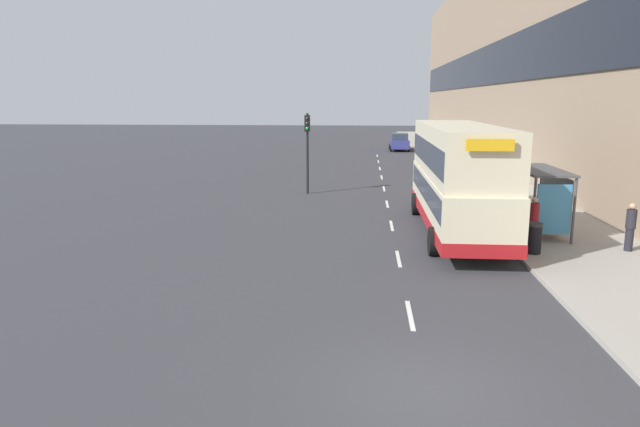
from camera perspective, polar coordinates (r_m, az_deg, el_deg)
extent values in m
plane|color=#38383D|center=(11.08, 10.57, -17.20)|extent=(220.00, 220.00, 0.00)
cube|color=#A39E93|center=(49.06, 13.53, 4.94)|extent=(5.00, 93.00, 0.14)
cube|color=#9E846B|center=(49.72, 18.74, 15.05)|extent=(3.00, 93.00, 17.98)
cube|color=black|center=(49.32, 16.88, 14.14)|extent=(0.12, 89.28, 3.24)
cube|color=silver|center=(14.54, 9.00, -10.00)|extent=(0.12, 2.00, 0.01)
cube|color=silver|center=(19.39, 7.85, -4.49)|extent=(0.12, 2.00, 0.01)
cube|color=silver|center=(24.36, 7.18, -1.22)|extent=(0.12, 2.00, 0.01)
cube|color=silver|center=(29.39, 6.73, 0.95)|extent=(0.12, 2.00, 0.01)
cube|color=silver|center=(34.44, 6.42, 2.48)|extent=(0.12, 2.00, 0.01)
cube|color=silver|center=(39.52, 6.18, 3.62)|extent=(0.12, 2.00, 0.01)
cube|color=silver|center=(44.60, 6.00, 4.50)|extent=(0.12, 2.00, 0.01)
cube|color=silver|center=(49.70, 5.86, 5.19)|extent=(0.12, 2.00, 0.01)
cube|color=silver|center=(54.80, 5.74, 5.76)|extent=(0.12, 2.00, 0.01)
cube|color=#4C4C51|center=(23.76, 21.11, 4.09)|extent=(1.60, 4.20, 0.08)
cylinder|color=#4C4C51|center=(21.84, 20.59, 0.26)|extent=(0.10, 0.10, 2.40)
cylinder|color=#4C4C51|center=(25.65, 18.17, 1.97)|extent=(0.10, 0.10, 2.40)
cylinder|color=#4C4C51|center=(22.27, 24.05, 0.20)|extent=(0.10, 0.10, 2.40)
cylinder|color=#4C4C51|center=(26.02, 21.17, 1.90)|extent=(0.10, 0.10, 2.40)
cube|color=#99A8B2|center=(24.11, 22.45, 1.40)|extent=(0.04, 3.68, 1.92)
cube|color=#3F8CBF|center=(22.10, 22.30, 0.38)|extent=(1.19, 0.10, 1.82)
cube|color=maroon|center=(24.13, 21.34, -0.61)|extent=(0.36, 2.80, 0.08)
cube|color=beige|center=(23.19, 13.52, 1.49)|extent=(2.55, 10.99, 1.85)
cube|color=beige|center=(22.95, 13.74, 6.17)|extent=(2.50, 10.66, 1.95)
cube|color=#B2191E|center=(23.31, 13.44, -0.20)|extent=(2.58, 11.05, 0.45)
cube|color=#2D3847|center=(23.13, 13.56, 2.40)|extent=(2.58, 10.33, 0.81)
cube|color=#2D3847|center=(22.96, 13.72, 5.93)|extent=(2.55, 10.33, 0.94)
cube|color=yellow|center=(17.53, 16.64, 6.58)|extent=(1.40, 0.08, 0.36)
cylinder|color=black|center=(26.84, 9.52, 0.96)|extent=(0.30, 1.00, 1.00)
cylinder|color=black|center=(27.19, 14.88, 0.86)|extent=(0.30, 1.00, 1.00)
cylinder|color=black|center=(19.89, 11.26, -2.74)|extent=(0.30, 1.00, 1.00)
cylinder|color=black|center=(20.35, 18.41, -2.78)|extent=(0.30, 1.00, 1.00)
cube|color=navy|center=(60.81, 7.94, 6.93)|extent=(1.84, 4.46, 0.84)
cube|color=#2D3847|center=(60.54, 7.97, 7.63)|extent=(1.61, 2.14, 0.69)
cylinder|color=black|center=(62.17, 7.01, 6.66)|extent=(0.20, 0.60, 0.60)
cylinder|color=black|center=(62.28, 8.70, 6.62)|extent=(0.20, 0.60, 0.60)
cylinder|color=black|center=(59.42, 7.12, 6.45)|extent=(0.20, 0.60, 0.60)
cylinder|color=black|center=(59.53, 8.89, 6.41)|extent=(0.20, 0.60, 0.60)
cylinder|color=#23232D|center=(22.28, 28.51, -2.31)|extent=(0.27, 0.27, 0.79)
cylinder|color=#26262D|center=(22.14, 28.69, -0.48)|extent=(0.33, 0.33, 0.66)
sphere|color=tan|center=(22.07, 28.79, 0.63)|extent=(0.21, 0.21, 0.21)
cylinder|color=#23232D|center=(21.73, 20.48, -1.90)|extent=(0.28, 0.28, 0.83)
cylinder|color=maroon|center=(21.58, 20.62, 0.07)|extent=(0.35, 0.35, 0.69)
sphere|color=tan|center=(21.50, 20.70, 1.27)|extent=(0.23, 0.23, 0.23)
cylinder|color=black|center=(20.58, 20.57, -2.45)|extent=(0.52, 0.52, 0.95)
cylinder|color=#2D2D33|center=(20.46, 20.67, -1.02)|extent=(0.55, 0.55, 0.10)
cylinder|color=black|center=(32.22, -1.26, 5.97)|extent=(0.14, 0.14, 4.51)
cube|color=black|center=(32.06, -1.28, 9.00)|extent=(0.30, 0.24, 0.90)
sphere|color=#2D2D2D|center=(31.93, -1.31, 9.48)|extent=(0.16, 0.16, 0.16)
sphere|color=#2D2D2D|center=(31.94, -1.30, 8.99)|extent=(0.16, 0.16, 0.16)
sphere|color=#19D84C|center=(31.95, -1.30, 8.51)|extent=(0.16, 0.16, 0.16)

